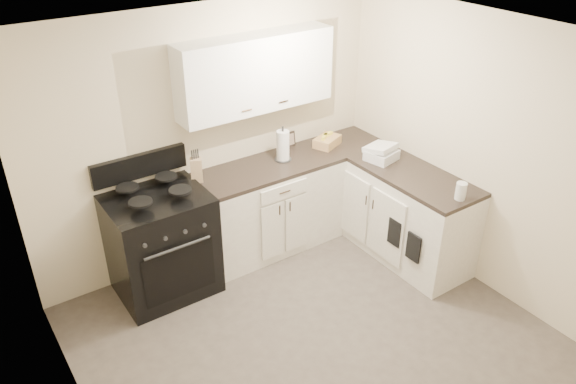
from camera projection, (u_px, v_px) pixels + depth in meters
floor at (322, 347)px, 4.67m from camera, size 3.60×3.60×0.00m
ceiling at (335, 48)px, 3.44m from camera, size 3.60×3.60×0.00m
wall_back at (211, 137)px, 5.35m from camera, size 3.60×0.00×3.60m
wall_right at (489, 159)px, 4.94m from camera, size 0.00×3.60×3.60m
wall_left at (76, 317)px, 3.17m from camera, size 0.00×3.60×3.60m
wall_front at (552, 382)px, 2.76m from camera, size 3.60×0.00×3.60m
base_cabinets_back at (267, 209)px, 5.73m from camera, size 1.55×0.60×0.90m
base_cabinets_right at (389, 205)px, 5.80m from camera, size 0.60×1.90×0.90m
countertop_back at (266, 168)px, 5.50m from camera, size 1.55×0.60×0.04m
countertop_right at (393, 165)px, 5.57m from camera, size 0.60×1.90×0.04m
upper_cabinets at (256, 73)px, 5.16m from camera, size 1.55×0.30×0.70m
stove at (162, 247)px, 5.14m from camera, size 0.87×0.75×1.06m
knife_block at (196, 170)px, 5.17m from camera, size 0.14×0.13×0.23m
paper_towel at (283, 146)px, 5.55m from camera, size 0.16×0.16×0.31m
picture_frame at (290, 139)px, 5.87m from camera, size 0.13×0.04×0.16m
wicker_basket at (327, 141)px, 5.89m from camera, size 0.34×0.29×0.10m
countertop_grill at (381, 155)px, 5.60m from camera, size 0.33×0.31×0.10m
glass_jar at (461, 191)px, 4.90m from camera, size 0.11×0.11×0.16m
oven_mitt_near at (413, 247)px, 5.16m from camera, size 0.02×0.16×0.28m
oven_mitt_far at (395, 233)px, 5.33m from camera, size 0.02×0.16×0.27m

